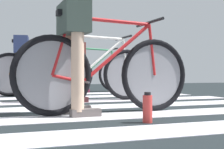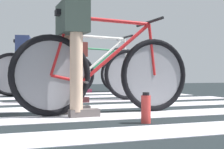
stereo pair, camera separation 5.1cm
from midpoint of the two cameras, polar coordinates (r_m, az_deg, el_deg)
The scene contains 11 objects.
ground at distance 3.63m, azimuth -10.41°, elevation -5.90°, with size 18.00×14.00×0.02m.
crosswalk_markings at distance 3.78m, azimuth -10.88°, elevation -5.47°, with size 5.44×4.26×0.00m.
bicycle_1_of_4 at distance 2.90m, azimuth -1.54°, elevation 0.40°, with size 1.74×0.52×0.93m.
cyclist_1_of_4 at distance 2.82m, azimuth -7.48°, elevation 5.78°, with size 0.33×0.42×1.00m.
bicycle_2_of_4 at distance 4.23m, azimuth -3.91°, elevation 0.34°, with size 1.74×0.52×0.93m.
cyclist_2_of_4 at distance 4.15m, azimuth -7.99°, elevation 3.85°, with size 0.33×0.42×0.99m.
bicycle_3_of_4 at distance 5.35m, azimuth -13.08°, elevation 0.30°, with size 1.73×0.52×0.93m.
cyclist_3_of_4 at distance 5.37m, azimuth -16.40°, elevation 3.00°, with size 0.36×0.43×0.99m.
bicycle_4_of_4 at distance 6.31m, azimuth -3.97°, elevation 0.29°, with size 1.73×0.52×0.93m.
cyclist_4_of_4 at distance 6.20m, azimuth -6.62°, elevation 2.59°, with size 0.36×0.43×0.98m.
water_bottle at distance 2.39m, azimuth 5.94°, elevation -6.15°, with size 0.07×0.07×0.23m.
Camera 1 is at (-0.59, -3.56, 0.40)m, focal length 50.14 mm.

